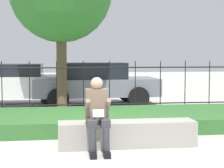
# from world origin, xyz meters

# --- Properties ---
(ground_plane) EXTENTS (60.00, 60.00, 0.00)m
(ground_plane) POSITION_xyz_m (0.00, 0.00, 0.00)
(ground_plane) COLOR #B2AFA8
(stone_bench) EXTENTS (2.43, 0.51, 0.45)m
(stone_bench) POSITION_xyz_m (0.20, 0.00, 0.20)
(stone_bench) COLOR gray
(stone_bench) RESTS_ON ground_plane
(person_seated_reader) EXTENTS (0.42, 0.73, 1.25)m
(person_seated_reader) POSITION_xyz_m (-0.36, -0.29, 0.68)
(person_seated_reader) COLOR black
(person_seated_reader) RESTS_ON ground_plane
(grass_berm) EXTENTS (10.55, 2.47, 0.31)m
(grass_berm) POSITION_xyz_m (0.00, 1.93, 0.15)
(grass_berm) COLOR #33662D
(grass_berm) RESTS_ON ground_plane
(iron_fence) EXTENTS (8.55, 0.03, 1.47)m
(iron_fence) POSITION_xyz_m (0.00, 3.60, 0.77)
(iron_fence) COLOR black
(iron_fence) RESTS_ON ground_plane
(car_parked_center) EXTENTS (4.03, 2.07, 1.39)m
(car_parked_center) POSITION_xyz_m (0.11, 5.65, 0.74)
(car_parked_center) COLOR slate
(car_parked_center) RESTS_ON ground_plane
(car_parked_left) EXTENTS (4.08, 1.92, 1.35)m
(car_parked_left) POSITION_xyz_m (-2.55, 6.00, 0.73)
(car_parked_left) COLOR silver
(car_parked_left) RESTS_ON ground_plane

